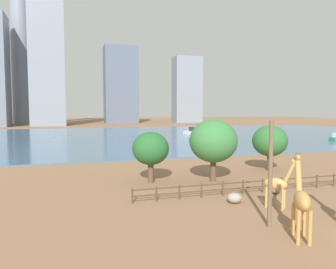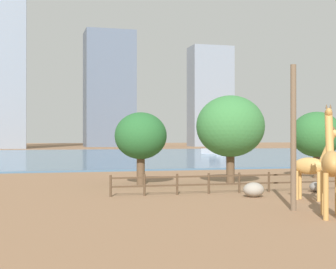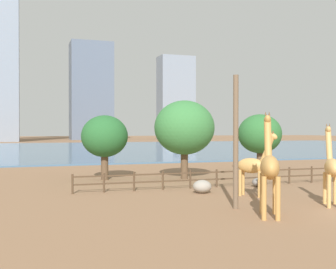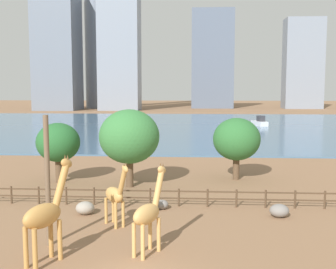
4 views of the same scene
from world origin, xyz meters
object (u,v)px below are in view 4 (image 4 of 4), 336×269
(utility_pole, at_px, (48,181))
(boulder_by_pole, at_px, (162,204))
(tree_center_broad, at_px, (58,143))
(boat_sailboat, at_px, (260,122))
(tree_left_large, at_px, (129,137))
(boulder_small, at_px, (279,211))
(giraffe_companion, at_px, (115,195))
(giraffe_tall, at_px, (45,215))
(giraffe_young, at_px, (148,213))
(boulder_near_fence, at_px, (85,208))
(tree_right_tall, at_px, (237,139))

(utility_pole, xyz_separation_m, boulder_by_pole, (5.60, 7.23, -3.22))
(tree_center_broad, distance_m, boat_sailboat, 63.69)
(tree_left_large, bearing_deg, boulder_by_pole, -63.30)
(boulder_by_pole, relative_size, tree_center_broad, 0.16)
(boulder_by_pole, bearing_deg, boulder_small, -9.96)
(giraffe_companion, height_order, tree_center_broad, tree_center_broad)
(giraffe_tall, distance_m, boat_sailboat, 78.19)
(giraffe_young, bearing_deg, boulder_near_fence, 67.74)
(giraffe_young, distance_m, boat_sailboat, 75.56)
(giraffe_tall, height_order, tree_right_tall, tree_right_tall)
(tree_right_tall, bearing_deg, giraffe_tall, -119.54)
(tree_left_large, bearing_deg, tree_right_tall, 20.62)
(tree_right_tall, bearing_deg, boulder_small, -81.55)
(boulder_near_fence, xyz_separation_m, tree_right_tall, (11.29, 11.71, 3.34))
(boulder_near_fence, xyz_separation_m, boulder_by_pole, (5.12, 1.56, -0.11))
(tree_center_broad, bearing_deg, boulder_by_pole, -38.33)
(giraffe_companion, xyz_separation_m, tree_left_large, (-0.72, 10.42, 2.42))
(tree_right_tall, bearing_deg, boulder_near_fence, -133.94)
(tree_left_large, distance_m, tree_right_tall, 10.15)
(giraffe_tall, distance_m, utility_pole, 2.61)
(giraffe_companion, bearing_deg, boulder_by_pole, 106.88)
(boulder_small, bearing_deg, boulder_near_fence, -179.23)
(giraffe_companion, distance_m, boulder_near_fence, 3.72)
(giraffe_young, bearing_deg, tree_left_large, 42.37)
(giraffe_tall, height_order, giraffe_companion, giraffe_tall)
(boat_sailboat, bearing_deg, giraffe_young, 151.08)
(boulder_by_pole, relative_size, tree_left_large, 0.13)
(boulder_near_fence, relative_size, boulder_small, 0.97)
(tree_left_large, bearing_deg, tree_center_broad, 168.98)
(boat_sailboat, bearing_deg, giraffe_companion, 148.40)
(boulder_small, bearing_deg, utility_pole, -156.58)
(giraffe_tall, height_order, boulder_small, giraffe_tall)
(giraffe_tall, bearing_deg, tree_center_broad, 43.90)
(utility_pole, bearing_deg, tree_center_broad, 106.12)
(giraffe_companion, distance_m, tree_left_large, 10.72)
(boulder_small, distance_m, tree_right_tall, 12.13)
(boulder_near_fence, xyz_separation_m, boulder_small, (13.00, 0.17, 0.00))
(boulder_by_pole, distance_m, tree_center_broad, 13.13)
(giraffe_tall, relative_size, giraffe_young, 1.12)
(boulder_near_fence, bearing_deg, boulder_by_pole, 16.94)
(giraffe_tall, bearing_deg, boulder_small, -29.97)
(giraffe_young, distance_m, boulder_by_pole, 8.23)
(tree_left_large, bearing_deg, utility_pole, -99.42)
(giraffe_companion, distance_m, tree_right_tall, 16.61)
(giraffe_tall, xyz_separation_m, giraffe_companion, (2.37, 5.65, -0.45))
(boulder_by_pole, bearing_deg, tree_left_large, 116.70)
(utility_pole, relative_size, boulder_by_pole, 8.08)
(utility_pole, height_order, tree_right_tall, utility_pole)
(giraffe_tall, height_order, boulder_by_pole, giraffe_tall)
(giraffe_young, relative_size, tree_right_tall, 0.79)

